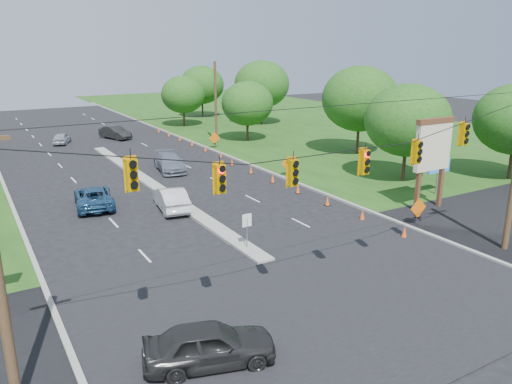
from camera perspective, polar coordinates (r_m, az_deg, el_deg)
ground at (r=22.48m, az=6.72°, el=-11.74°), size 160.00×160.00×0.00m
grass_right at (r=56.27m, az=18.93°, el=4.61°), size 40.00×160.00×0.06m
cross_street at (r=22.48m, az=6.72°, el=-11.74°), size 160.00×14.00×0.02m
curb_left at (r=46.89m, az=-27.17°, el=1.48°), size 0.25×110.00×0.16m
curb_right at (r=51.90m, az=-4.46°, el=4.52°), size 0.25×110.00×0.16m
median at (r=40.04m, az=-11.71°, el=0.69°), size 1.00×34.00×0.18m
median_sign at (r=26.47m, az=-1.05°, el=-3.74°), size 0.55×0.06×2.05m
signal_span at (r=19.85m, az=8.81°, el=-0.15°), size 25.60×0.32×9.00m
utility_pole_far_right at (r=56.69m, az=-4.63°, el=10.12°), size 0.28×0.28×9.00m
pylon_sign at (r=35.01m, az=19.65°, el=4.59°), size 5.90×2.30×6.12m
cone_0 at (r=29.79m, az=16.59°, el=-4.40°), size 0.32×0.32×0.70m
cone_1 at (r=32.10m, az=12.05°, el=-2.57°), size 0.32×0.32×0.70m
cone_2 at (r=34.61m, az=8.16°, el=-0.99°), size 0.32×0.32×0.70m
cone_3 at (r=37.27m, az=4.81°, el=0.38°), size 0.32×0.32×0.70m
cone_4 at (r=40.07m, az=1.92°, el=1.56°), size 0.32×0.32×0.70m
cone_5 at (r=42.97m, az=-0.59°, el=2.58°), size 0.32×0.32×0.70m
cone_6 at (r=45.95m, az=-2.78°, el=3.46°), size 0.32×0.32×0.70m
cone_7 at (r=49.26m, az=-4.07°, el=4.31°), size 0.32×0.32×0.70m
cone_8 at (r=52.35m, az=-5.80°, el=4.98°), size 0.32×0.32×0.70m
cone_9 at (r=55.50m, az=-7.34°, el=5.57°), size 0.32×0.32×0.70m
cone_10 at (r=58.68m, az=-8.72°, el=6.10°), size 0.32×0.32×0.70m
cone_11 at (r=61.89m, az=-9.95°, el=6.56°), size 0.32×0.32×0.70m
cone_12 at (r=65.14m, az=-11.07°, el=6.98°), size 0.32×0.32×0.70m
work_sign_0 at (r=31.72m, az=18.06°, el=-1.85°), size 1.27×0.58×1.37m
work_sign_1 at (r=41.86m, az=3.70°, el=3.22°), size 1.27×0.58×1.37m
work_sign_2 at (r=53.76m, az=-4.77°, el=6.11°), size 1.27×0.58×1.37m
tree_7 at (r=41.36m, az=16.95°, el=7.84°), size 6.72×6.72×7.84m
tree_8 at (r=51.14m, az=11.81°, el=10.38°), size 7.56×7.56×8.82m
tree_9 at (r=57.46m, az=-1.00°, el=10.08°), size 5.88×5.88×6.86m
tree_10 at (r=69.97m, az=0.67°, el=12.21°), size 7.56×7.56×8.82m
tree_11 at (r=77.86m, az=-6.22°, el=12.07°), size 6.72×6.72×7.84m
tree_12 at (r=69.12m, az=-8.34°, el=10.96°), size 5.88×5.88×6.86m
black_sedan at (r=17.82m, az=-5.34°, el=-16.95°), size 4.87×3.03×1.55m
white_sedan at (r=33.78m, az=-9.70°, el=-0.74°), size 2.33×4.88×1.54m
blue_pickup at (r=35.63m, az=-18.06°, el=-0.52°), size 3.14×5.48×1.44m
silver_car_far at (r=44.51m, az=-9.84°, el=3.36°), size 2.95×5.52×1.52m
silver_car_oncoming at (r=60.49m, az=-21.33°, el=5.74°), size 2.78×3.99×1.26m
dark_car_receding at (r=61.80m, az=-15.80°, el=6.56°), size 3.08×4.85×1.51m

